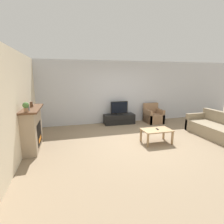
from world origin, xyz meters
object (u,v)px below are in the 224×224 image
couch (217,129)px  armchair (153,116)px  tv (119,108)px  coffee_table (157,131)px  tv_stand (119,119)px  potted_plant (26,107)px  mantel_vase_left (28,108)px  mantel_clock (32,104)px  fireplace (32,128)px  remote (157,129)px

couch → armchair: bearing=117.3°
tv → couch: (2.74, -2.46, -0.41)m
coffee_table → couch: couch is taller
tv_stand → potted_plant: bearing=-141.9°
potted_plant → couch: 6.00m
mantel_vase_left → mantel_clock: size_ratio=1.14×
coffee_table → couch: 2.29m
fireplace → tv: bearing=30.2°
fireplace → tv: fireplace is taller
mantel_clock → armchair: mantel_clock is taller
mantel_vase_left → armchair: mantel_vase_left is taller
potted_plant → tv_stand: potted_plant is taller
fireplace → mantel_clock: mantel_clock is taller
coffee_table → armchair: bearing=64.1°
fireplace → coffee_table: (3.64, -0.57, -0.23)m
fireplace → couch: 5.97m
mantel_vase_left → tv: mantel_vase_left is taller
tv_stand → remote: bearing=-78.8°
potted_plant → fireplace: bearing=91.6°
couch → mantel_clock: bearing=172.8°
fireplace → tv_stand: (3.19, 1.86, -0.39)m
fireplace → armchair: bearing=19.7°
potted_plant → remote: size_ratio=1.61×
mantel_clock → remote: bearing=-10.8°
mantel_clock → tv_stand: 3.76m
fireplace → tv_stand: bearing=30.3°
potted_plant → coffee_table: bearing=0.9°
armchair → fireplace: bearing=-160.3°
mantel_vase_left → armchair: (4.72, 2.14, -0.99)m
mantel_vase_left → coffee_table: bearing=-2.0°
remote → couch: bearing=5.5°
tv_stand → tv: size_ratio=1.73×
tv → fireplace: bearing=-149.8°
armchair → remote: 2.50m
coffee_table → couch: bearing=-0.9°
potted_plant → remote: potted_plant is taller
coffee_table → tv: bearing=100.5°
mantel_clock → armchair: size_ratio=0.18×
couch → tv: bearing=138.0°
tv → armchair: 1.61m
tv_stand → tv: tv is taller
tv → couch: tv is taller
armchair → couch: size_ratio=0.43×
couch → potted_plant: bearing=-179.8°
tv_stand → couch: (2.74, -2.46, 0.06)m
mantel_vase_left → tv_stand: 4.06m
fireplace → remote: fireplace is taller
mantel_clock → coffee_table: size_ratio=0.17×
mantel_clock → fireplace: bearing=-96.9°
fireplace → potted_plant: 0.96m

